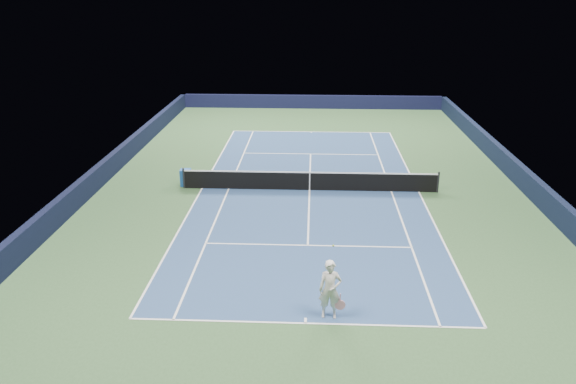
{
  "coord_description": "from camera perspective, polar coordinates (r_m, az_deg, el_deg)",
  "views": [
    {
      "loc": [
        0.15,
        -26.65,
        9.83
      ],
      "look_at": [
        -0.95,
        -3.0,
        1.0
      ],
      "focal_mm": 35.0,
      "sensor_mm": 36.0,
      "label": 1
    }
  ],
  "objects": [
    {
      "name": "center_service_line",
      "position": [
        28.4,
        2.2,
        0.21
      ],
      "size": [
        0.08,
        12.8,
        0.0
      ],
      "primitive_type": "cube",
      "color": "white",
      "rests_on": "ground"
    },
    {
      "name": "sideline_singles_left",
      "position": [
        28.72,
        -6.04,
        0.34
      ],
      "size": [
        0.08,
        23.77,
        0.0
      ],
      "primitive_type": "cube",
      "color": "white",
      "rests_on": "ground"
    },
    {
      "name": "wall_left",
      "position": [
        30.28,
        -18.73,
        1.49
      ],
      "size": [
        0.35,
        40.0,
        1.1
      ],
      "primitive_type": "cube",
      "color": "black",
      "rests_on": "ground"
    },
    {
      "name": "wall_right",
      "position": [
        30.17,
        23.24,
        0.82
      ],
      "size": [
        0.35,
        40.0,
        1.1
      ],
      "primitive_type": "cube",
      "color": "black",
      "rests_on": "ground"
    },
    {
      "name": "service_line_near",
      "position": [
        22.51,
        2.03,
        -5.43
      ],
      "size": [
        8.23,
        0.08,
        0.0
      ],
      "primitive_type": "cube",
      "color": "white",
      "rests_on": "ground"
    },
    {
      "name": "tennis_player",
      "position": [
        17.6,
        4.31,
        -9.86
      ],
      "size": [
        0.85,
        1.27,
        2.01
      ],
      "color": "silver",
      "rests_on": "ground"
    },
    {
      "name": "wall_far",
      "position": [
        47.39,
        2.47,
        9.14
      ],
      "size": [
        22.0,
        0.35,
        1.1
      ],
      "primitive_type": "cube",
      "color": "black",
      "rests_on": "ground"
    },
    {
      "name": "ground",
      "position": [
        28.41,
        2.2,
        0.19
      ],
      "size": [
        40.0,
        40.0,
        0.0
      ],
      "primitive_type": "plane",
      "color": "#2E4E2A",
      "rests_on": "ground"
    },
    {
      "name": "court_surface",
      "position": [
        28.41,
        2.2,
        0.2
      ],
      "size": [
        10.97,
        23.77,
        0.01
      ],
      "primitive_type": "cube",
      "color": "navy",
      "rests_on": "ground"
    },
    {
      "name": "sponsor_cube",
      "position": [
        29.39,
        -10.35,
        1.47
      ],
      "size": [
        0.6,
        0.51,
        0.87
      ],
      "color": "#1B51A7",
      "rests_on": "ground"
    },
    {
      "name": "sideline_doubles_right",
      "position": [
        28.9,
        13.14,
        0.03
      ],
      "size": [
        0.08,
        23.77,
        0.0
      ],
      "primitive_type": "cube",
      "color": "white",
      "rests_on": "ground"
    },
    {
      "name": "sideline_doubles_left",
      "position": [
        28.96,
        -8.72,
        0.38
      ],
      "size": [
        0.08,
        23.77,
        0.0
      ],
      "primitive_type": "cube",
      "color": "white",
      "rests_on": "ground"
    },
    {
      "name": "baseline_far",
      "position": [
        39.77,
        2.38,
        6.14
      ],
      "size": [
        10.97,
        0.08,
        0.0
      ],
      "primitive_type": "cube",
      "color": "white",
      "rests_on": "ground"
    },
    {
      "name": "center_mark_near",
      "position": [
        17.86,
        1.79,
        -12.92
      ],
      "size": [
        0.08,
        0.3,
        0.0
      ],
      "primitive_type": "cube",
      "color": "white",
      "rests_on": "ground"
    },
    {
      "name": "sideline_singles_right",
      "position": [
        28.68,
        10.45,
        0.07
      ],
      "size": [
        0.08,
        23.77,
        0.0
      ],
      "primitive_type": "cube",
      "color": "white",
      "rests_on": "ground"
    },
    {
      "name": "baseline_near",
      "position": [
        17.73,
        1.78,
        -13.19
      ],
      "size": [
        10.97,
        0.08,
        0.0
      ],
      "primitive_type": "cube",
      "color": "white",
      "rests_on": "ground"
    },
    {
      "name": "center_mark_far",
      "position": [
        39.62,
        2.38,
        6.08
      ],
      "size": [
        0.08,
        0.3,
        0.0
      ],
      "primitive_type": "cube",
      "color": "white",
      "rests_on": "ground"
    },
    {
      "name": "service_line_far",
      "position": [
        34.48,
        2.31,
        3.89
      ],
      "size": [
        8.23,
        0.08,
        0.0
      ],
      "primitive_type": "cube",
      "color": "white",
      "rests_on": "ground"
    },
    {
      "name": "tennis_net",
      "position": [
        28.24,
        2.21,
        1.15
      ],
      "size": [
        12.9,
        0.1,
        1.07
      ],
      "color": "black",
      "rests_on": "ground"
    }
  ]
}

